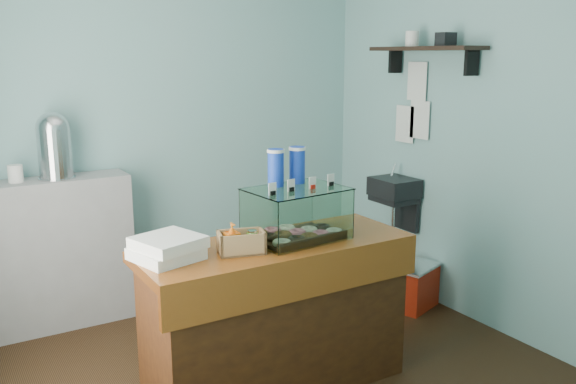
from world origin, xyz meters
TOP-DOWN VIEW (x-y plane):
  - ground at (0.00, 0.00)m, footprint 3.50×3.50m
  - room_shell at (0.03, 0.01)m, footprint 3.54×3.04m
  - counter at (0.00, -0.25)m, footprint 1.60×0.60m
  - back_shelf at (-0.90, 1.32)m, footprint 1.00×0.32m
  - display_case at (0.15, -0.21)m, footprint 0.58×0.45m
  - condiment_crate at (-0.25, -0.31)m, footprint 0.28×0.21m
  - pastry_boxes at (-0.63, -0.20)m, footprint 0.39×0.39m
  - coffee_urn at (-0.88, 1.31)m, footprint 0.25×0.25m
  - red_cooler at (1.51, 0.21)m, footprint 0.47×0.42m

SIDE VIEW (x-z plane):
  - ground at x=0.00m, z-range 0.00..0.00m
  - red_cooler at x=1.51m, z-range 0.00..0.35m
  - counter at x=0.00m, z-range 0.01..0.91m
  - back_shelf at x=-0.90m, z-range 0.00..1.10m
  - condiment_crate at x=-0.25m, z-range 0.88..1.05m
  - pastry_boxes at x=-0.63m, z-range 0.90..1.02m
  - display_case at x=0.15m, z-range 0.81..1.33m
  - coffee_urn at x=-0.88m, z-range 1.11..1.58m
  - room_shell at x=0.03m, z-range 0.30..3.12m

